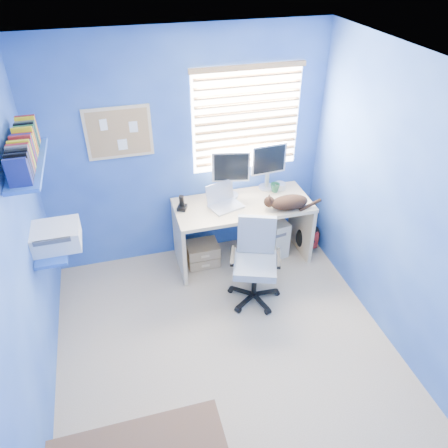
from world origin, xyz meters
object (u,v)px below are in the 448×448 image
object	(u,v)px
laptop	(226,198)
cat	(289,202)
desk	(242,232)
tower_pc	(273,234)
office_chair	(255,271)

from	to	relation	value
laptop	cat	bearing A→B (deg)	-35.73
desk	laptop	distance (m)	0.52
laptop	tower_pc	size ratio (longest dim) A/B	0.73
desk	tower_pc	xyz separation A→B (m)	(0.40, 0.06, -0.14)
desk	tower_pc	distance (m)	0.43
tower_pc	office_chair	size ratio (longest dim) A/B	0.51
desk	cat	xyz separation A→B (m)	(0.44, -0.21, 0.44)
desk	office_chair	xyz separation A→B (m)	(-0.06, -0.63, -0.04)
tower_pc	office_chair	bearing A→B (deg)	-133.77
cat	desk	bearing A→B (deg)	168.09
desk	tower_pc	size ratio (longest dim) A/B	3.27
desk	cat	size ratio (longest dim) A/B	3.63
cat	tower_pc	bearing A→B (deg)	111.95
desk	laptop	size ratio (longest dim) A/B	4.46
desk	tower_pc	bearing A→B (deg)	8.56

